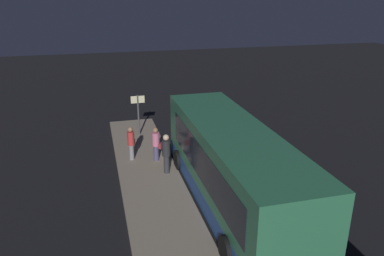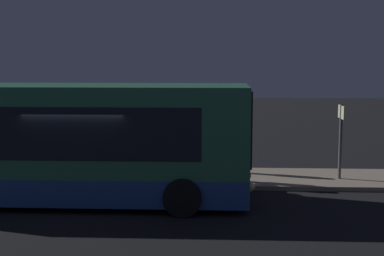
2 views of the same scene
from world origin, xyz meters
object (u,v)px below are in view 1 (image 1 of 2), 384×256
Objects in this scene: passenger_boarding at (131,142)px; suitcase at (166,151)px; sign_post at (138,110)px; passenger_waiting at (166,152)px; passenger_with_bags at (156,143)px; bus_lead at (232,168)px.

passenger_boarding is 1.85× the size of suitcase.
passenger_boarding is 3.39m from sign_post.
passenger_boarding is 0.91× the size of passenger_waiting.
suitcase is at bearing 156.64° from passenger_with_bags.
sign_post is (5.12, 0.59, 0.47)m from passenger_waiting.
passenger_boarding is at bearing 166.68° from sign_post.
bus_lead reaches higher than sign_post.
bus_lead is 8.58m from sign_post.
passenger_with_bags is at bearing -174.20° from sign_post.
suitcase is (-0.20, -1.66, -0.58)m from passenger_boarding.
passenger_with_bags reaches higher than passenger_boarding.
passenger_with_bags is (4.50, 2.16, -0.52)m from bus_lead.
passenger_waiting is 1.83m from suitcase.
passenger_waiting is at bearing 50.34° from passenger_with_bags.
sign_post reaches higher than passenger_waiting.
bus_lead is at bearing -160.86° from suitcase.
sign_post reaches higher than passenger_with_bags.
passenger_with_bags is 1.86× the size of suitcase.
suitcase is at bearing -165.52° from sign_post.
bus_lead is 5.97m from passenger_boarding.
passenger_boarding is at bearing 33.77° from bus_lead.
sign_post is (3.25, -0.77, 0.57)m from passenger_boarding.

